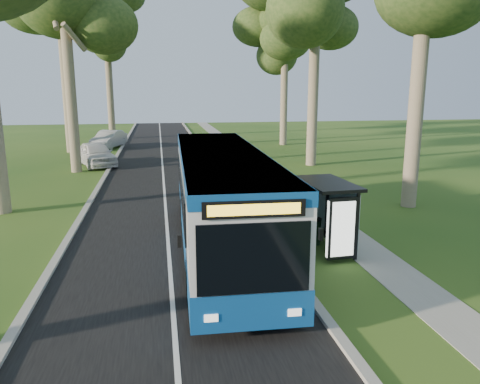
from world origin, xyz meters
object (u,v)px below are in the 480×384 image
(bus, at_px, (222,199))
(bus_shelter, at_px, (334,205))
(car_silver, at_px, (109,139))
(bus_stop_sign, at_px, (311,228))
(car_white, at_px, (96,154))
(litter_bin, at_px, (314,231))

(bus, xyz_separation_m, bus_shelter, (3.51, -1.05, -0.08))
(bus_shelter, xyz_separation_m, car_silver, (-9.91, 29.41, -0.84))
(bus_stop_sign, distance_m, car_white, 23.29)
(bus_stop_sign, distance_m, litter_bin, 3.61)
(bus, height_order, bus_shelter, bus)
(bus_shelter, height_order, car_white, bus_shelter)
(bus_shelter, distance_m, car_silver, 31.04)
(bus_stop_sign, xyz_separation_m, bus_shelter, (1.51, 2.20, 0.04))
(bus, relative_size, litter_bin, 13.74)
(bus_shelter, bearing_deg, bus_stop_sign, -128.08)
(bus, distance_m, bus_stop_sign, 3.82)
(litter_bin, distance_m, car_silver, 29.98)
(litter_bin, relative_size, car_white, 0.19)
(bus, xyz_separation_m, bus_stop_sign, (2.01, -3.25, -0.12))
(bus_stop_sign, relative_size, car_white, 0.52)
(bus, relative_size, bus_stop_sign, 4.91)
(litter_bin, bearing_deg, bus_stop_sign, -110.54)
(bus, distance_m, bus_shelter, 3.67)
(bus_stop_sign, distance_m, car_silver, 32.71)
(bus, distance_m, litter_bin, 3.45)
(bus_shelter, relative_size, car_white, 0.57)
(litter_bin, distance_m, car_white, 20.83)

